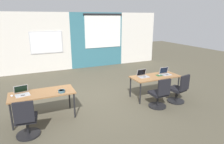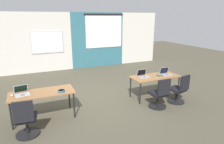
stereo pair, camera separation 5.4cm
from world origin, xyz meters
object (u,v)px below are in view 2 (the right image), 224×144
at_px(mouse_near_left_end, 12,95).
at_px(laptop_near_right_inner, 143,75).
at_px(desk_near_right, 155,78).
at_px(mouse_near_right_end, 160,75).
at_px(laptop_near_right_end, 166,73).
at_px(chair_near_right_inner, 159,96).
at_px(laptop_near_left_end, 22,93).
at_px(snack_bowl, 61,91).
at_px(chair_near_left_end, 26,121).
at_px(desk_near_left, 42,94).
at_px(chair_near_right_end, 179,91).

xyz_separation_m(mouse_near_left_end, laptop_near_right_inner, (3.78, 0.06, 0.03)).
distance_m(desk_near_right, mouse_near_right_end, 0.19).
xyz_separation_m(mouse_near_left_end, laptop_near_right_end, (4.60, -0.04, 0.03)).
relative_size(mouse_near_right_end, chair_near_right_inner, 0.12).
bearing_deg(desk_near_right, laptop_near_right_end, -0.26).
bearing_deg(chair_near_right_inner, laptop_near_right_end, -136.06).
bearing_deg(laptop_near_left_end, laptop_near_right_inner, -8.83).
bearing_deg(mouse_near_left_end, snack_bowl, -11.27).
bearing_deg(mouse_near_right_end, chair_near_right_inner, -125.88).
xyz_separation_m(laptop_near_left_end, chair_near_left_end, (0.04, -0.79, -0.39)).
bearing_deg(desk_near_right, laptop_near_left_end, 179.20).
distance_m(laptop_near_right_inner, snack_bowl, 2.65).
relative_size(desk_near_left, laptop_near_left_end, 4.23).
relative_size(desk_near_left, chair_near_right_end, 1.74).
distance_m(chair_near_left_end, laptop_near_right_inner, 3.64).
height_order(chair_near_right_end, chair_near_right_inner, same).
relative_size(desk_near_right, chair_near_right_inner, 1.74).
relative_size(chair_near_left_end, chair_near_right_inner, 1.00).
height_order(desk_near_right, laptop_near_right_end, laptop_near_right_end).
bearing_deg(desk_near_right, mouse_near_left_end, 179.47).
relative_size(laptop_near_right_end, laptop_near_right_inner, 1.02).
bearing_deg(chair_near_right_end, mouse_near_left_end, -21.60).
bearing_deg(snack_bowl, chair_near_left_end, -148.37).
bearing_deg(laptop_near_right_end, laptop_near_right_inner, 175.14).
distance_m(chair_near_left_end, snack_bowl, 1.10).
bearing_deg(chair_near_left_end, laptop_near_right_inner, -159.86).
relative_size(mouse_near_left_end, chair_near_left_end, 0.12).
relative_size(laptop_near_left_end, laptop_near_right_inner, 1.14).
bearing_deg(mouse_near_right_end, chair_near_left_end, -169.83).
bearing_deg(chair_near_right_end, mouse_near_right_end, -84.52).
distance_m(desk_near_right, laptop_near_right_inner, 0.43).
xyz_separation_m(chair_near_left_end, laptop_near_right_inner, (3.52, 0.83, 0.39)).
height_order(mouse_near_left_end, laptop_near_right_inner, laptop_near_right_inner).
bearing_deg(mouse_near_right_end, laptop_near_right_inner, 170.64).
bearing_deg(laptop_near_right_end, desk_near_right, -178.29).
bearing_deg(desk_near_left, laptop_near_left_end, 173.21).
distance_m(laptop_near_left_end, laptop_near_right_end, 4.38).
bearing_deg(laptop_near_right_end, mouse_near_right_end, -178.62).
bearing_deg(chair_near_left_end, desk_near_left, -113.27).
distance_m(laptop_near_left_end, mouse_near_left_end, 0.23).
relative_size(desk_near_right, chair_near_left_end, 1.74).
distance_m(desk_near_right, chair_near_right_end, 0.85).
bearing_deg(laptop_near_left_end, desk_near_left, -16.28).
height_order(desk_near_right, snack_bowl, snack_bowl).
bearing_deg(desk_near_left, chair_near_right_end, -10.05).
bearing_deg(mouse_near_left_end, chair_near_right_inner, -11.52).
relative_size(laptop_near_right_end, chair_near_right_inner, 0.37).
bearing_deg(desk_near_left, mouse_near_right_end, 0.01).
bearing_deg(chair_near_left_end, laptop_near_right_end, -163.56).
xyz_separation_m(mouse_near_left_end, chair_near_left_end, (0.27, -0.77, -0.36)).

